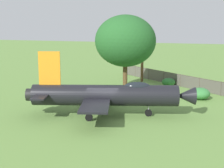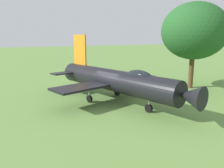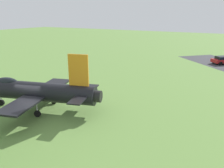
% 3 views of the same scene
% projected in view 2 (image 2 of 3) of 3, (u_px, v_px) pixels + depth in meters
% --- Properties ---
extents(ground_plane, '(200.00, 200.00, 0.00)m').
position_uv_depth(ground_plane, '(114.00, 102.00, 18.68)').
color(ground_plane, '#668E42').
extents(display_jet, '(10.10, 13.87, 5.44)m').
position_uv_depth(display_jet, '(117.00, 81.00, 18.04)').
color(display_jet, black).
rests_on(display_jet, ground_plane).
extents(shade_tree, '(6.40, 6.66, 8.61)m').
position_uv_depth(shade_tree, '(194.00, 31.00, 22.52)').
color(shade_tree, brown).
rests_on(shade_tree, ground_plane).
extents(info_plaque, '(0.64, 0.46, 1.14)m').
position_uv_depth(info_plaque, '(163.00, 81.00, 22.81)').
color(info_plaque, '#333333').
rests_on(info_plaque, ground_plane).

